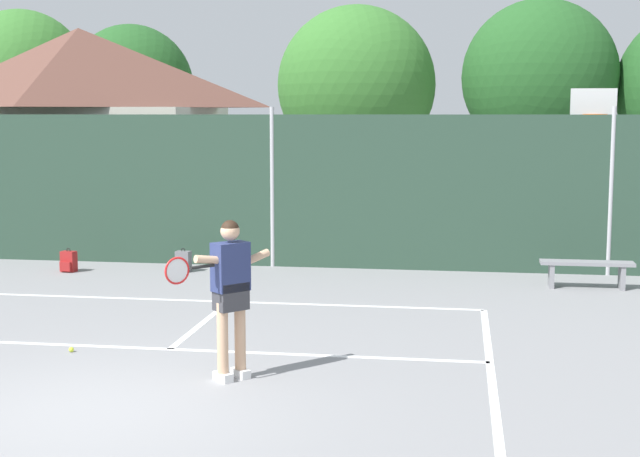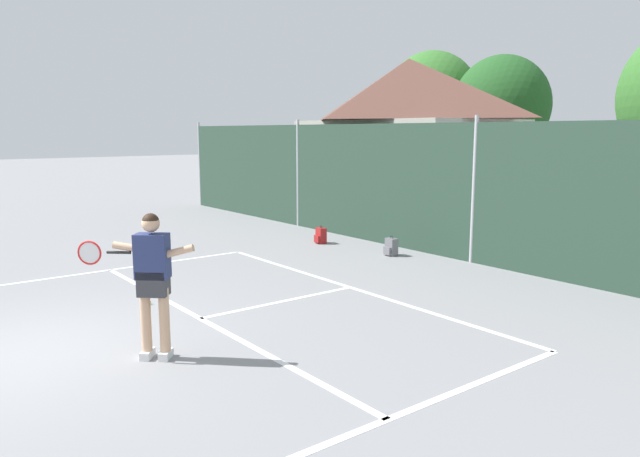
{
  "view_description": "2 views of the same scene",
  "coord_description": "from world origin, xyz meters",
  "px_view_note": "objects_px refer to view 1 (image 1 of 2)",
  "views": [
    {
      "loc": [
        3.69,
        -8.54,
        3.05
      ],
      "look_at": [
        1.55,
        5.24,
        1.27
      ],
      "focal_mm": 50.65,
      "sensor_mm": 36.0,
      "label": 1
    },
    {
      "loc": [
        8.07,
        -1.45,
        2.84
      ],
      "look_at": [
        -0.74,
        5.38,
        1.02
      ],
      "focal_mm": 33.43,
      "sensor_mm": 36.0,
      "label": 2
    }
  ],
  "objects_px": {
    "tennis_player": "(230,285)",
    "tennis_ball": "(71,350)",
    "basketball_hoop": "(591,150)",
    "courtside_bench": "(587,268)",
    "backpack_red": "(68,262)",
    "backpack_grey": "(183,262)"
  },
  "relations": [
    {
      "from": "basketball_hoop",
      "to": "courtside_bench",
      "type": "bearing_deg",
      "value": -97.99
    },
    {
      "from": "backpack_red",
      "to": "backpack_grey",
      "type": "bearing_deg",
      "value": 9.21
    },
    {
      "from": "backpack_red",
      "to": "courtside_bench",
      "type": "relative_size",
      "value": 0.29
    },
    {
      "from": "tennis_ball",
      "to": "backpack_grey",
      "type": "bearing_deg",
      "value": 93.6
    },
    {
      "from": "basketball_hoop",
      "to": "backpack_red",
      "type": "distance_m",
      "value": 10.65
    },
    {
      "from": "backpack_red",
      "to": "backpack_grey",
      "type": "height_order",
      "value": "same"
    },
    {
      "from": "basketball_hoop",
      "to": "backpack_grey",
      "type": "distance_m",
      "value": 8.49
    },
    {
      "from": "courtside_bench",
      "to": "tennis_player",
      "type": "bearing_deg",
      "value": -127.35
    },
    {
      "from": "tennis_player",
      "to": "backpack_red",
      "type": "relative_size",
      "value": 4.01
    },
    {
      "from": "tennis_player",
      "to": "courtside_bench",
      "type": "height_order",
      "value": "tennis_player"
    },
    {
      "from": "courtside_bench",
      "to": "basketball_hoop",
      "type": "bearing_deg",
      "value": 82.01
    },
    {
      "from": "basketball_hoop",
      "to": "backpack_red",
      "type": "relative_size",
      "value": 7.67
    },
    {
      "from": "basketball_hoop",
      "to": "tennis_ball",
      "type": "height_order",
      "value": "basketball_hoop"
    },
    {
      "from": "basketball_hoop",
      "to": "courtside_bench",
      "type": "height_order",
      "value": "basketball_hoop"
    },
    {
      "from": "backpack_grey",
      "to": "courtside_bench",
      "type": "xyz_separation_m",
      "value": [
        7.51,
        -0.53,
        0.17
      ]
    },
    {
      "from": "tennis_player",
      "to": "tennis_ball",
      "type": "distance_m",
      "value": 2.71
    },
    {
      "from": "basketball_hoop",
      "to": "courtside_bench",
      "type": "relative_size",
      "value": 2.22
    },
    {
      "from": "basketball_hoop",
      "to": "tennis_ball",
      "type": "xyz_separation_m",
      "value": [
        -7.53,
        -8.23,
        -2.28
      ]
    },
    {
      "from": "tennis_player",
      "to": "backpack_red",
      "type": "distance_m",
      "value": 8.16
    },
    {
      "from": "backpack_grey",
      "to": "backpack_red",
      "type": "bearing_deg",
      "value": -170.79
    },
    {
      "from": "tennis_ball",
      "to": "backpack_grey",
      "type": "height_order",
      "value": "backpack_grey"
    },
    {
      "from": "tennis_player",
      "to": "tennis_ball",
      "type": "height_order",
      "value": "tennis_player"
    }
  ]
}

